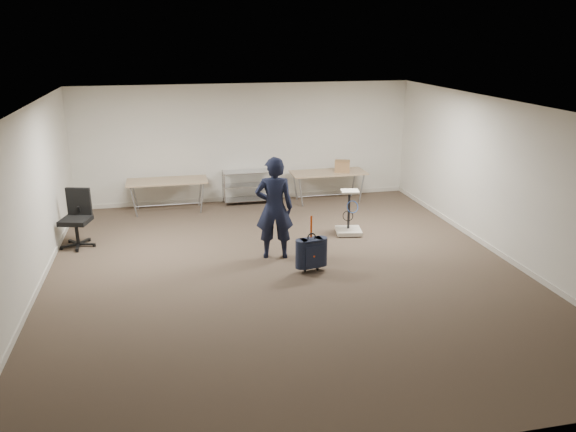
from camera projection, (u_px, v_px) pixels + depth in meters
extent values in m
plane|color=#413427|center=(285.00, 272.00, 9.63)|extent=(9.00, 9.00, 0.00)
plane|color=silver|center=(246.00, 143.00, 13.38)|extent=(8.00, 0.00, 8.00)
plane|color=silver|center=(390.00, 326.00, 5.01)|extent=(8.00, 0.00, 8.00)
plane|color=silver|center=(24.00, 209.00, 8.38)|extent=(0.00, 9.00, 9.00)
plane|color=silver|center=(504.00, 180.00, 10.01)|extent=(0.00, 9.00, 9.00)
plane|color=silver|center=(285.00, 107.00, 8.76)|extent=(8.00, 8.00, 0.00)
cube|color=beige|center=(247.00, 198.00, 13.78)|extent=(8.00, 0.02, 0.10)
cube|color=beige|center=(37.00, 291.00, 8.80)|extent=(0.02, 9.00, 0.10)
cube|color=beige|center=(495.00, 251.00, 10.42)|extent=(0.02, 9.00, 0.10)
cube|color=tan|center=(167.00, 181.00, 12.69)|extent=(1.80, 0.75, 0.03)
cylinder|color=#93969B|center=(169.00, 205.00, 12.87)|extent=(1.50, 0.02, 0.02)
cylinder|color=#93969B|center=(134.00, 202.00, 12.37)|extent=(0.13, 0.04, 0.69)
cylinder|color=#93969B|center=(202.00, 198.00, 12.68)|extent=(0.13, 0.04, 0.69)
cylinder|color=#93969B|center=(135.00, 195.00, 12.93)|extent=(0.13, 0.04, 0.69)
cylinder|color=#93969B|center=(200.00, 191.00, 13.24)|extent=(0.13, 0.04, 0.69)
cube|color=tan|center=(328.00, 173.00, 13.46)|extent=(1.80, 0.75, 0.03)
cylinder|color=#93969B|center=(328.00, 195.00, 13.64)|extent=(1.50, 0.02, 0.02)
cylinder|color=#93969B|center=(301.00, 192.00, 13.14)|extent=(0.13, 0.04, 0.69)
cylinder|color=#93969B|center=(362.00, 189.00, 13.45)|extent=(0.13, 0.04, 0.69)
cylinder|color=#93969B|center=(295.00, 186.00, 13.70)|extent=(0.13, 0.04, 0.69)
cylinder|color=#93969B|center=(354.00, 183.00, 14.01)|extent=(0.13, 0.04, 0.69)
cylinder|color=#BABCC1|center=(225.00, 191.00, 13.08)|extent=(0.02, 0.02, 0.80)
cylinder|color=#BABCC1|center=(275.00, 188.00, 13.32)|extent=(0.02, 0.02, 0.80)
cylinder|color=#BABCC1|center=(223.00, 186.00, 13.49)|extent=(0.02, 0.02, 0.80)
cylinder|color=#BABCC1|center=(272.00, 183.00, 13.74)|extent=(0.02, 0.02, 0.80)
cube|color=#BABCC1|center=(249.00, 199.00, 13.50)|extent=(1.20, 0.45, 0.02)
cube|color=#BABCC1|center=(249.00, 185.00, 13.39)|extent=(1.20, 0.45, 0.02)
cube|color=#BABCC1|center=(248.00, 171.00, 13.29)|extent=(1.20, 0.45, 0.01)
imported|color=black|center=(274.00, 208.00, 9.98)|extent=(0.74, 0.55, 1.87)
cube|color=#161E31|center=(311.00, 253.00, 9.53)|extent=(0.39, 0.26, 0.50)
cube|color=black|center=(311.00, 267.00, 9.63)|extent=(0.35, 0.19, 0.03)
cylinder|color=black|center=(305.00, 270.00, 9.59)|extent=(0.03, 0.07, 0.07)
cylinder|color=black|center=(317.00, 269.00, 9.67)|extent=(0.03, 0.07, 0.07)
torus|color=black|center=(312.00, 237.00, 9.45)|extent=(0.16, 0.05, 0.16)
cube|color=#EB460C|center=(311.00, 227.00, 9.41)|extent=(0.03, 0.01, 0.38)
cylinder|color=black|center=(78.00, 244.00, 10.75)|extent=(0.67, 0.67, 0.10)
cylinder|color=black|center=(77.00, 233.00, 10.68)|extent=(0.07, 0.07, 0.44)
cube|color=black|center=(76.00, 221.00, 10.61)|extent=(0.63, 0.63, 0.09)
cube|color=black|center=(79.00, 201.00, 10.74)|extent=(0.47, 0.19, 0.53)
cube|color=beige|center=(348.00, 231.00, 11.43)|extent=(0.58, 0.58, 0.08)
cylinder|color=black|center=(342.00, 237.00, 11.22)|extent=(0.06, 0.06, 0.04)
cylinder|color=black|center=(348.00, 210.00, 11.34)|extent=(0.05, 0.05, 0.80)
cube|color=beige|center=(350.00, 191.00, 11.18)|extent=(0.39, 0.35, 0.04)
torus|color=blue|center=(353.00, 207.00, 11.20)|extent=(0.27, 0.14, 0.25)
cube|color=#997747|center=(342.00, 166.00, 13.45)|extent=(0.43, 0.37, 0.27)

